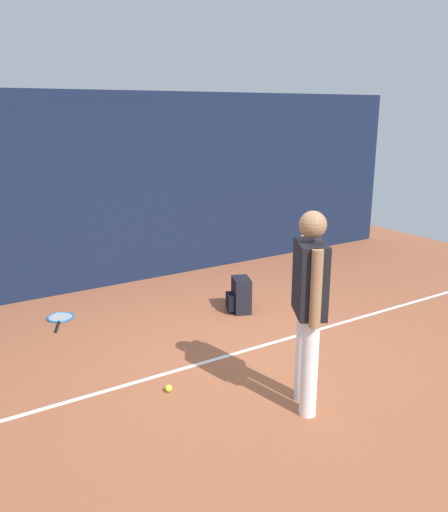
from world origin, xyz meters
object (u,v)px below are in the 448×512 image
(tennis_player, at_px, (309,300))
(tennis_ball_near_player, at_px, (168,388))
(tennis_racket, at_px, (60,318))
(backpack, at_px, (240,296))

(tennis_player, relative_size, tennis_ball_near_player, 25.76)
(tennis_racket, bearing_deg, backpack, -93.15)
(tennis_ball_near_player, bearing_deg, backpack, 37.83)
(tennis_player, xyz_separation_m, backpack, (0.76, 2.11, -0.76))
(tennis_player, distance_m, tennis_racket, 3.44)
(tennis_player, relative_size, tennis_racket, 2.68)
(tennis_racket, xyz_separation_m, tennis_ball_near_player, (0.35, -2.23, 0.02))
(tennis_racket, distance_m, backpack, 2.21)
(tennis_ball_near_player, bearing_deg, tennis_player, -43.87)
(backpack, bearing_deg, tennis_racket, -94.69)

